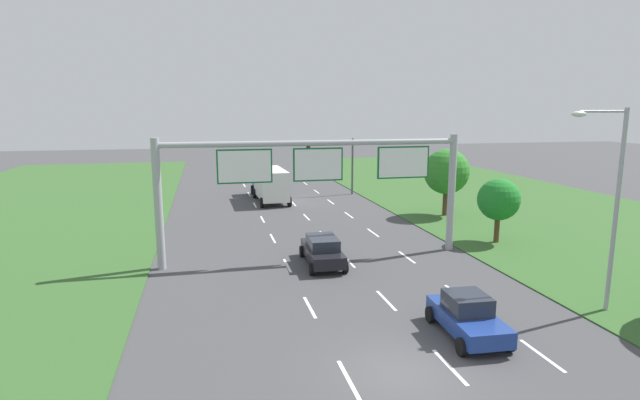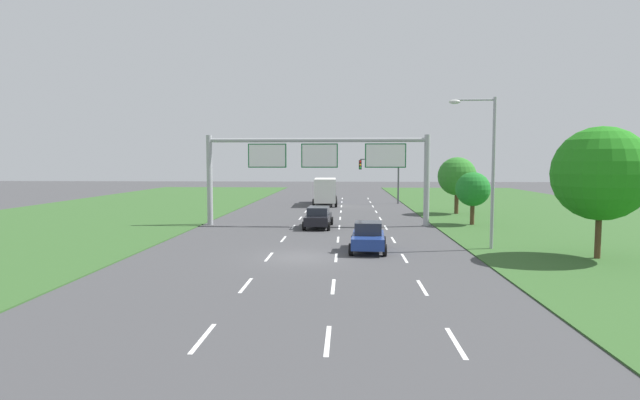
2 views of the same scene
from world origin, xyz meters
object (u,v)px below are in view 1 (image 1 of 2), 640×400
Objects in this scene: car_near_red at (467,316)px; roadside_tree_mid at (499,200)px; street_lamp at (610,193)px; roadside_tree_far at (446,172)px; traffic_light_mast at (334,156)px; box_truck at (269,183)px; sign_gantry at (318,173)px; car_lead_silver at (322,250)px.

roadside_tree_mid is at bearing 56.88° from car_near_red.
street_lamp is 19.43m from roadside_tree_far.
roadside_tree_mid is (5.59, -20.02, -1.06)m from traffic_light_mast.
street_lamp reaches higher than box_truck.
traffic_light_mast is 20.81m from roadside_tree_mid.
sign_gantry reaches higher than roadside_tree_far.
car_near_red is 30.33m from box_truck.
car_near_red is 0.89× the size of car_lead_silver.
traffic_light_mast reaches higher than car_lead_silver.
box_truck reaches higher than car_near_red.
traffic_light_mast is 1.04× the size of roadside_tree_far.
car_near_red is at bearing -126.32° from roadside_tree_mid.
roadside_tree_far is (12.47, 9.04, -1.36)m from sign_gantry.
traffic_light_mast is 31.13m from street_lamp.
traffic_light_mast is at bearing 73.16° from sign_gantry.
sign_gantry is 2.03× the size of street_lamp.
box_truck is 1.01× the size of street_lamp.
roadside_tree_mid is at bearing 79.50° from street_lamp.
traffic_light_mast is 0.66× the size of street_lamp.
car_lead_silver is 12.21m from roadside_tree_mid.
box_truck is 19.42m from sign_gantry.
car_near_red is 10.32m from car_lead_silver.
box_truck is 2.06× the size of roadside_tree_mid.
traffic_light_mast is at bearing 96.59° from street_lamp.
traffic_light_mast is at bearing 12.04° from box_truck.
street_lamp is 2.05× the size of roadside_tree_mid.
street_lamp reaches higher than traffic_light_mast.
car_near_red is at bearing -69.20° from car_lead_silver.
roadside_tree_mid is at bearing -74.41° from traffic_light_mast.
roadside_tree_far is at bearing 35.95° from sign_gantry.
roadside_tree_mid is at bearing 3.49° from sign_gantry.
roadside_tree_far is at bearing 41.46° from car_lead_silver.
roadside_tree_mid reaches higher than car_lead_silver.
car_near_red is 32.00m from traffic_light_mast.
car_near_red is at bearing -114.68° from roadside_tree_far.
sign_gantry is (-3.28, 10.96, 4.16)m from car_near_red.
car_lead_silver is at bearing -170.88° from roadside_tree_mid.
roadside_tree_far is at bearing -39.83° from box_truck.
roadside_tree_mid reaches higher than box_truck.
roadside_tree_mid is (8.59, 11.69, 2.03)m from car_near_red.
box_truck is at bearing 123.55° from roadside_tree_mid.
traffic_light_mast is at bearing 105.59° from roadside_tree_mid.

